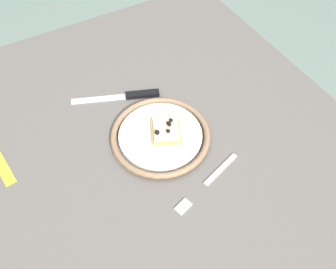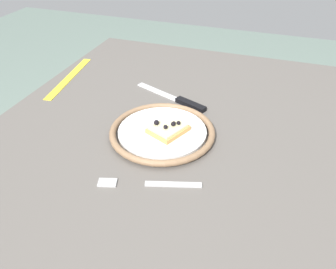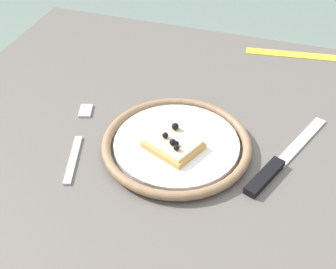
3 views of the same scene
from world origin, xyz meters
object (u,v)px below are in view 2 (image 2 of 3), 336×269
(plate, at_px, (162,132))
(knife, at_px, (183,101))
(measuring_tape, at_px, (69,77))
(dining_table, at_px, (178,157))
(pizza_slice_near, at_px, (168,128))
(fork, at_px, (149,184))

(plate, bearing_deg, knife, 0.07)
(plate, relative_size, measuring_tape, 0.86)
(dining_table, height_order, pizza_slice_near, pizza_slice_near)
(pizza_slice_near, bearing_deg, plate, 86.69)
(measuring_tape, bearing_deg, knife, -102.51)
(pizza_slice_near, bearing_deg, dining_table, -13.32)
(knife, relative_size, measuring_tape, 0.81)
(dining_table, distance_m, plate, 0.12)
(plate, height_order, knife, plate)
(pizza_slice_near, bearing_deg, measuring_tape, 63.62)
(fork, bearing_deg, pizza_slice_near, 5.74)
(pizza_slice_near, relative_size, knife, 0.44)
(pizza_slice_near, xyz_separation_m, knife, (0.16, 0.01, -0.02))
(fork, bearing_deg, dining_table, 1.41)
(dining_table, height_order, fork, fork)
(knife, bearing_deg, dining_table, -167.24)
(dining_table, relative_size, pizza_slice_near, 9.85)
(plate, xyz_separation_m, pizza_slice_near, (-0.00, -0.01, 0.01))
(dining_table, xyz_separation_m, knife, (0.11, 0.03, 0.10))
(knife, distance_m, fork, 0.32)
(plate, xyz_separation_m, knife, (0.16, 0.00, -0.01))
(pizza_slice_near, distance_m, knife, 0.16)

